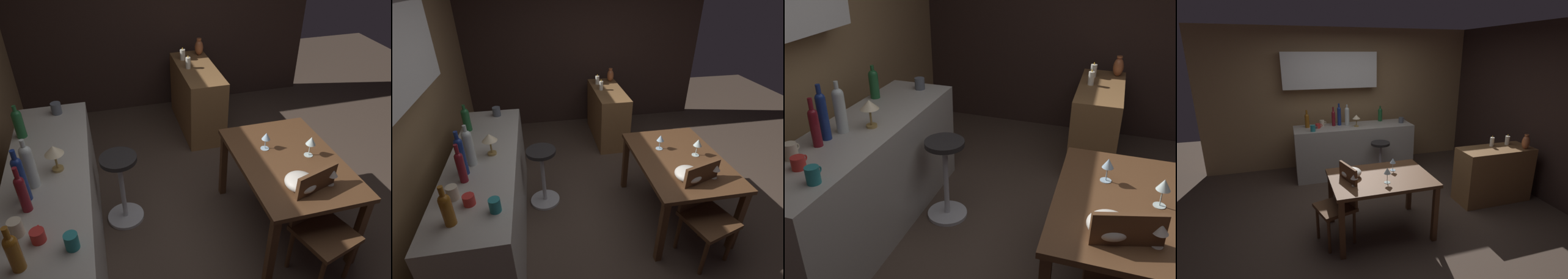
{
  "view_description": "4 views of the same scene",
  "coord_description": "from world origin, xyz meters",
  "views": [
    {
      "loc": [
        -2.3,
        1.0,
        2.62
      ],
      "look_at": [
        0.21,
        0.32,
        0.87
      ],
      "focal_mm": 34.65,
      "sensor_mm": 36.0,
      "label": 1
    },
    {
      "loc": [
        -2.3,
        0.93,
        2.32
      ],
      "look_at": [
        0.3,
        0.46,
        0.82
      ],
      "focal_mm": 26.29,
      "sensor_mm": 36.0,
      "label": 2
    },
    {
      "loc": [
        -2.3,
        -0.23,
        2.16
      ],
      "look_at": [
        0.12,
        0.59,
        0.89
      ],
      "focal_mm": 37.9,
      "sensor_mm": 36.0,
      "label": 3
    },
    {
      "loc": [
        -1.11,
        -3.39,
        2.17
      ],
      "look_at": [
        0.09,
        0.55,
        0.91
      ],
      "focal_mm": 26.34,
      "sensor_mm": 36.0,
      "label": 4
    }
  ],
  "objects": [
    {
      "name": "vase_copper",
      "position": [
        2.15,
        -0.26,
        0.92
      ],
      "size": [
        0.11,
        0.11,
        0.22
      ],
      "color": "#B26038",
      "rests_on": "sideboard_cabinet"
    },
    {
      "name": "wine_glass_center",
      "position": [
        -0.46,
        -0.56,
        0.85
      ],
      "size": [
        0.08,
        0.08,
        0.14
      ],
      "color": "silver",
      "rests_on": "dining_table"
    },
    {
      "name": "pillar_candle_tall",
      "position": [
        2.05,
        -0.02,
        0.89
      ],
      "size": [
        0.06,
        0.06,
        0.16
      ],
      "color": "white",
      "rests_on": "sideboard_cabinet"
    },
    {
      "name": "pillar_candle_short",
      "position": [
        1.77,
        -0.02,
        0.89
      ],
      "size": [
        0.06,
        0.06,
        0.16
      ],
      "color": "white",
      "rests_on": "sideboard_cabinet"
    },
    {
      "name": "cup_red",
      "position": [
        -0.62,
        1.49,
        0.94
      ],
      "size": [
        0.12,
        0.08,
        0.08
      ],
      "color": "red",
      "rests_on": "kitchen_counter"
    },
    {
      "name": "cup_cream",
      "position": [
        -0.53,
        1.61,
        0.95
      ],
      "size": [
        0.12,
        0.08,
        0.11
      ],
      "color": "beige",
      "rests_on": "kitchen_counter"
    },
    {
      "name": "wine_bottle_clear",
      "position": [
        -0.09,
        1.55,
        1.08
      ],
      "size": [
        0.08,
        0.08,
        0.38
      ],
      "color": "silver",
      "rests_on": "kitchen_counter"
    },
    {
      "name": "wine_glass_right",
      "position": [
        0.1,
        -0.27,
        0.86
      ],
      "size": [
        0.07,
        0.07,
        0.16
      ],
      "color": "silver",
      "rests_on": "dining_table"
    },
    {
      "name": "kitchen_counter",
      "position": [
        0.02,
        1.48,
        0.45
      ],
      "size": [
        2.1,
        0.6,
        0.9
      ],
      "primitive_type": "cube",
      "color": "#B2ADA3",
      "rests_on": "ground_plane"
    },
    {
      "name": "wine_bottle_amber",
      "position": [
        -0.79,
        1.58,
        1.04
      ],
      "size": [
        0.08,
        0.08,
        0.31
      ],
      "color": "#8C5114",
      "rests_on": "kitchen_counter"
    },
    {
      "name": "fruit_bowl",
      "position": [
        -0.44,
        -0.32,
        0.79
      ],
      "size": [
        0.24,
        0.24,
        0.11
      ],
      "primitive_type": "ellipsoid",
      "color": "beige",
      "rests_on": "dining_table"
    },
    {
      "name": "cup_teal",
      "position": [
        -0.72,
        1.3,
        0.95
      ],
      "size": [
        0.12,
        0.08,
        0.1
      ],
      "color": "teal",
      "rests_on": "kitchen_counter"
    },
    {
      "name": "wall_side_right",
      "position": [
        2.55,
        0.3,
        1.3
      ],
      "size": [
        0.1,
        4.4,
        2.6
      ],
      "primitive_type": "cube",
      "color": "#33231E",
      "rests_on": "ground_plane"
    },
    {
      "name": "wine_bottle_green",
      "position": [
        0.58,
        1.7,
        1.04
      ],
      "size": [
        0.08,
        0.08,
        0.29
      ],
      "color": "#1E592D",
      "rests_on": "kitchen_counter"
    },
    {
      "name": "chair_near_window",
      "position": [
        -0.6,
        -0.44,
        0.5
      ],
      "size": [
        0.5,
        0.5,
        0.93
      ],
      "color": "#56351E",
      "rests_on": "ground_plane"
    },
    {
      "name": "counter_lamp",
      "position": [
        0.05,
        1.4,
        1.06
      ],
      "size": [
        0.14,
        0.14,
        0.21
      ],
      "color": "#A58447",
      "rests_on": "kitchen_counter"
    },
    {
      "name": "cup_slate",
      "position": [
        0.91,
        1.43,
        0.95
      ],
      "size": [
        0.12,
        0.09,
        0.11
      ],
      "color": "#515660",
      "rests_on": "kitchen_counter"
    },
    {
      "name": "wall_kitchen_back",
      "position": [
        -0.06,
        2.08,
        1.41
      ],
      "size": [
        5.2,
        0.33,
        2.6
      ],
      "color": "#9E7A51",
      "rests_on": "ground_plane"
    },
    {
      "name": "dining_table",
      "position": [
        -0.1,
        -0.41,
        0.65
      ],
      "size": [
        1.2,
        0.85,
        0.74
      ],
      "color": "#56351E",
      "rests_on": "ground_plane"
    },
    {
      "name": "wine_bottle_ruby",
      "position": [
        -0.33,
        1.57,
        1.05
      ],
      "size": [
        0.06,
        0.06,
        0.34
      ],
      "color": "maroon",
      "rests_on": "kitchen_counter"
    },
    {
      "name": "ground_plane",
      "position": [
        0.0,
        0.0,
        0.0
      ],
      "size": [
        9.0,
        9.0,
        0.0
      ],
      "primitive_type": "plane",
      "color": "#47382D"
    },
    {
      "name": "wine_bottle_cobalt",
      "position": [
        -0.22,
        1.59,
        1.09
      ],
      "size": [
        0.07,
        0.07,
        0.39
      ],
      "color": "navy",
      "rests_on": "kitchen_counter"
    },
    {
      "name": "sideboard_cabinet",
      "position": [
        1.77,
        -0.13,
        0.41
      ],
      "size": [
        1.1,
        0.44,
        0.82
      ],
      "primitive_type": "cube",
      "color": "olive",
      "rests_on": "ground_plane"
    },
    {
      "name": "wine_glass_left",
      "position": [
        -0.08,
        -0.59,
        0.88
      ],
      "size": [
        0.08,
        0.08,
        0.18
      ],
      "color": "silver",
      "rests_on": "dining_table"
    },
    {
      "name": "bar_stool",
      "position": [
        0.35,
        0.96,
        0.38
      ],
      "size": [
        0.34,
        0.34,
        0.71
      ],
      "color": "#262323",
      "rests_on": "ground_plane"
    }
  ]
}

